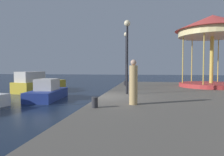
{
  "coord_description": "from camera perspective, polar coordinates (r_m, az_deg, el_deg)",
  "views": [
    {
      "loc": [
        2.35,
        -10.73,
        2.3
      ],
      "look_at": [
        0.16,
        3.02,
        1.62
      ],
      "focal_mm": 33.39,
      "sensor_mm": 36.0,
      "label": 1
    }
  ],
  "objects": [
    {
      "name": "bollard_north",
      "position": [
        7.92,
        -4.75,
        -6.67
      ],
      "size": [
        0.24,
        0.24,
        0.4
      ],
      "primitive_type": "cylinder",
      "color": "#2D2D33",
      "rests_on": "quay_dock"
    },
    {
      "name": "ground_plane",
      "position": [
        11.22,
        -3.28,
        -9.05
      ],
      "size": [
        120.0,
        120.0,
        0.0
      ],
      "primitive_type": "plane",
      "color": "#162338"
    },
    {
      "name": "person_near_carousel",
      "position": [
        8.55,
        5.88,
        -1.5
      ],
      "size": [
        0.34,
        0.34,
        1.84
      ],
      "color": "tan",
      "rests_on": "quay_dock"
    },
    {
      "name": "lamp_post_near_edge",
      "position": [
        12.06,
        4.17,
        9.39
      ],
      "size": [
        0.36,
        0.36,
        4.21
      ],
      "color": "black",
      "rests_on": "quay_dock"
    },
    {
      "name": "motorboat_yellow",
      "position": [
        21.59,
        -19.4,
        -1.56
      ],
      "size": [
        3.05,
        6.15,
        1.96
      ],
      "color": "gold",
      "rests_on": "ground"
    },
    {
      "name": "bollard_south",
      "position": [
        18.05,
        3.53,
        -1.36
      ],
      "size": [
        0.24,
        0.24,
        0.4
      ],
      "primitive_type": "cylinder",
      "color": "#2D2D33",
      "rests_on": "quay_dock"
    },
    {
      "name": "lamp_post_mid_promenade",
      "position": [
        16.87,
        3.9,
        7.78
      ],
      "size": [
        0.36,
        0.36,
        4.35
      ],
      "color": "black",
      "rests_on": "quay_dock"
    },
    {
      "name": "carousel",
      "position": [
        18.37,
        25.76,
        11.05
      ],
      "size": [
        5.65,
        5.65,
        5.62
      ],
      "color": "#B23333",
      "rests_on": "quay_dock"
    },
    {
      "name": "motorboat_blue",
      "position": [
        15.9,
        -17.27,
        -3.66
      ],
      "size": [
        2.19,
        4.49,
        1.51
      ],
      "color": "navy",
      "rests_on": "ground"
    }
  ]
}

